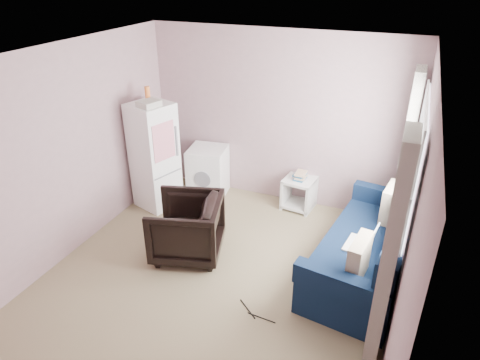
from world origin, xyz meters
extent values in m
cube|color=#8E7D5D|center=(0.00, 0.00, -0.01)|extent=(3.80, 4.20, 0.02)
cube|color=silver|center=(0.00, 0.00, 2.51)|extent=(3.80, 4.20, 0.02)
cube|color=#AB878E|center=(0.00, 2.11, 1.25)|extent=(3.80, 0.02, 2.50)
cube|color=#AB878E|center=(0.00, -2.11, 1.25)|extent=(3.80, 0.02, 2.50)
cube|color=#AB878E|center=(-1.91, 0.00, 1.25)|extent=(0.02, 4.20, 2.50)
cube|color=#AB878E|center=(1.91, 0.00, 1.25)|extent=(0.02, 4.20, 2.50)
cube|color=white|center=(1.89, 0.70, 1.50)|extent=(0.01, 1.60, 1.20)
imported|color=black|center=(-0.53, 0.30, 0.42)|extent=(0.96, 0.99, 0.84)
cube|color=white|center=(-1.53, 1.23, 0.78)|extent=(0.67, 0.67, 1.55)
cube|color=slate|center=(-1.27, 1.15, 0.58)|extent=(0.16, 0.48, 0.02)
cube|color=slate|center=(-1.21, 1.33, 1.02)|extent=(0.02, 0.03, 0.44)
cube|color=white|center=(-1.28, 1.12, 1.08)|extent=(0.12, 0.36, 0.53)
cylinder|color=orange|center=(-1.59, 1.29, 1.66)|extent=(0.09, 0.09, 0.21)
cube|color=beige|center=(-1.46, 1.11, 1.59)|extent=(0.30, 0.32, 0.08)
cube|color=white|center=(-0.96, 1.78, 0.38)|extent=(0.61, 0.61, 0.77)
cube|color=slate|center=(-0.96, 1.76, 0.74)|extent=(0.57, 0.56, 0.05)
cylinder|color=slate|center=(-0.92, 1.51, 0.39)|extent=(0.25, 0.05, 0.25)
cube|color=white|center=(0.45, 1.91, 0.45)|extent=(0.47, 0.47, 0.04)
cube|color=white|center=(0.45, 1.91, 0.06)|extent=(0.47, 0.47, 0.04)
cube|color=white|center=(0.26, 1.93, 0.24)|extent=(0.09, 0.43, 0.47)
cube|color=white|center=(0.64, 1.89, 0.24)|extent=(0.09, 0.43, 0.47)
cube|color=#205C88|center=(0.45, 1.91, 0.48)|extent=(0.17, 0.22, 0.03)
cube|color=#CCA988|center=(0.46, 1.91, 0.51)|extent=(0.15, 0.21, 0.03)
cube|color=#205C88|center=(0.44, 1.92, 0.54)|extent=(0.18, 0.23, 0.03)
cube|color=#CCA988|center=(0.46, 1.90, 0.57)|extent=(0.15, 0.21, 0.03)
cube|color=#0C1D39|center=(1.56, 0.72, 0.22)|extent=(1.22, 2.10, 0.44)
cube|color=#0C1D39|center=(1.93, 0.66, 0.68)|extent=(0.49, 2.00, 0.49)
cube|color=#0C1D39|center=(1.42, -0.23, 0.55)|extent=(0.95, 0.29, 0.22)
cube|color=#0C1D39|center=(1.70, 1.67, 0.55)|extent=(0.95, 0.29, 0.22)
cube|color=tan|center=(1.52, 0.08, 0.66)|extent=(0.20, 0.46, 0.44)
cube|color=tan|center=(1.71, 1.34, 0.66)|extent=(0.20, 0.46, 0.44)
cube|color=white|center=(1.46, 0.62, 0.45)|extent=(0.30, 0.40, 0.02)
cube|color=silver|center=(1.59, 0.60, 0.58)|extent=(0.12, 0.37, 0.24)
cube|color=white|center=(1.82, 0.70, 0.87)|extent=(0.14, 1.70, 0.04)
cube|color=white|center=(1.87, 0.70, 0.90)|extent=(0.02, 1.68, 0.05)
cube|color=white|center=(1.87, 0.70, 1.50)|extent=(0.02, 1.68, 0.05)
cube|color=white|center=(1.87, 0.70, 2.10)|extent=(0.02, 1.68, 0.05)
cube|color=white|center=(1.87, -0.10, 1.50)|extent=(0.02, 0.05, 1.20)
cube|color=white|center=(1.87, 0.43, 1.50)|extent=(0.02, 0.05, 1.20)
cube|color=white|center=(1.87, 0.97, 1.50)|extent=(0.02, 0.05, 1.20)
cube|color=white|center=(1.87, 1.50, 1.50)|extent=(0.02, 0.05, 1.20)
cube|color=beige|center=(1.78, -0.38, 1.10)|extent=(0.12, 0.46, 2.18)
cube|color=beige|center=(1.78, 1.78, 1.10)|extent=(0.12, 0.46, 2.18)
cylinder|color=black|center=(0.69, -0.39, 0.01)|extent=(0.31, 0.04, 0.01)
cylinder|color=black|center=(0.52, -0.33, 0.01)|extent=(0.25, 0.21, 0.01)
camera|label=1|loc=(1.72, -3.48, 3.27)|focal=32.00mm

